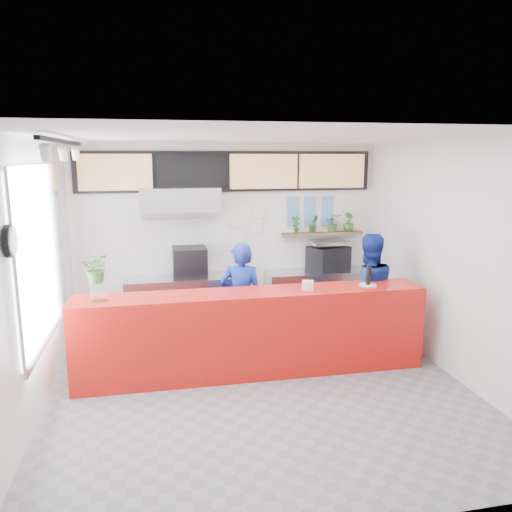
# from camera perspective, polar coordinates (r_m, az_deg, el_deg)

# --- Properties ---
(floor) EXTENTS (5.00, 5.00, 0.00)m
(floor) POSITION_cam_1_polar(r_m,az_deg,el_deg) (6.37, 0.39, -14.63)
(floor) COLOR slate
(floor) RESTS_ON ground
(ceiling) EXTENTS (5.00, 5.00, 0.00)m
(ceiling) POSITION_cam_1_polar(r_m,az_deg,el_deg) (5.73, 0.43, 13.43)
(ceiling) COLOR silver
(wall_back) EXTENTS (5.00, 0.00, 5.00)m
(wall_back) POSITION_cam_1_polar(r_m,az_deg,el_deg) (8.29, -3.17, 2.36)
(wall_back) COLOR white
(wall_back) RESTS_ON ground
(wall_left) EXTENTS (0.00, 5.00, 5.00)m
(wall_left) POSITION_cam_1_polar(r_m,az_deg,el_deg) (5.90, -24.10, -2.30)
(wall_left) COLOR white
(wall_left) RESTS_ON ground
(wall_right) EXTENTS (0.00, 5.00, 5.00)m
(wall_right) POSITION_cam_1_polar(r_m,az_deg,el_deg) (6.83, 21.39, -0.34)
(wall_right) COLOR white
(wall_right) RESTS_ON ground
(service_counter) EXTENTS (4.50, 0.60, 1.10)m
(service_counter) POSITION_cam_1_polar(r_m,az_deg,el_deg) (6.52, -0.34, -8.76)
(service_counter) COLOR #BA130D
(service_counter) RESTS_ON ground
(cream_band) EXTENTS (5.00, 0.02, 0.80)m
(cream_band) POSITION_cam_1_polar(r_m,az_deg,el_deg) (8.19, -3.24, 9.98)
(cream_band) COLOR beige
(cream_band) RESTS_ON wall_back
(prep_bench) EXTENTS (1.80, 0.60, 0.90)m
(prep_bench) POSITION_cam_1_polar(r_m,az_deg,el_deg) (8.16, -8.37, -5.46)
(prep_bench) COLOR #B2B5BA
(prep_bench) RESTS_ON ground
(panini_oven) EXTENTS (0.53, 0.53, 0.47)m
(panini_oven) POSITION_cam_1_polar(r_m,az_deg,el_deg) (8.00, -7.59, -0.70)
(panini_oven) COLOR black
(panini_oven) RESTS_ON prep_bench
(extraction_hood) EXTENTS (1.20, 0.70, 0.35)m
(extraction_hood) POSITION_cam_1_polar(r_m,az_deg,el_deg) (7.79, -8.71, 6.49)
(extraction_hood) COLOR #B2B5BA
(extraction_hood) RESTS_ON ceiling
(hood_lip) EXTENTS (1.20, 0.69, 0.31)m
(hood_lip) POSITION_cam_1_polar(r_m,az_deg,el_deg) (7.81, -8.66, 5.03)
(hood_lip) COLOR #B2B5BA
(hood_lip) RESTS_ON ceiling
(right_bench) EXTENTS (1.80, 0.60, 0.90)m
(right_bench) POSITION_cam_1_polar(r_m,az_deg,el_deg) (8.58, 7.20, -4.59)
(right_bench) COLOR #B2B5BA
(right_bench) RESTS_ON ground
(espresso_machine) EXTENTS (0.75, 0.65, 0.41)m
(espresso_machine) POSITION_cam_1_polar(r_m,az_deg,el_deg) (8.47, 8.26, -0.27)
(espresso_machine) COLOR black
(espresso_machine) RESTS_ON right_bench
(espresso_tray) EXTENTS (0.66, 0.47, 0.06)m
(espresso_tray) POSITION_cam_1_polar(r_m,az_deg,el_deg) (8.42, 8.31, 1.57)
(espresso_tray) COLOR #A4A7AB
(espresso_tray) RESTS_ON espresso_machine
(herb_shelf) EXTENTS (1.40, 0.18, 0.04)m
(herb_shelf) POSITION_cam_1_polar(r_m,az_deg,el_deg) (8.58, 7.58, 2.58)
(herb_shelf) COLOR brown
(herb_shelf) RESTS_ON wall_back
(menu_board_far_left) EXTENTS (1.10, 0.10, 0.55)m
(menu_board_far_left) POSITION_cam_1_polar(r_m,az_deg,el_deg) (8.01, -15.77, 9.19)
(menu_board_far_left) COLOR tan
(menu_board_far_left) RESTS_ON wall_back
(menu_board_mid_left) EXTENTS (1.10, 0.10, 0.55)m
(menu_board_mid_left) POSITION_cam_1_polar(r_m,az_deg,el_deg) (8.01, -7.36, 9.52)
(menu_board_mid_left) COLOR black
(menu_board_mid_left) RESTS_ON wall_back
(menu_board_mid_right) EXTENTS (1.10, 0.10, 0.55)m
(menu_board_mid_right) POSITION_cam_1_polar(r_m,az_deg,el_deg) (8.18, 0.88, 9.65)
(menu_board_mid_right) COLOR tan
(menu_board_mid_right) RESTS_ON wall_back
(menu_board_far_right) EXTENTS (1.10, 0.10, 0.55)m
(menu_board_far_right) POSITION_cam_1_polar(r_m,az_deg,el_deg) (8.51, 8.65, 9.59)
(menu_board_far_right) COLOR tan
(menu_board_far_right) RESTS_ON wall_back
(soffit) EXTENTS (4.80, 0.04, 0.65)m
(soffit) POSITION_cam_1_polar(r_m,az_deg,el_deg) (8.16, -3.21, 9.63)
(soffit) COLOR black
(soffit) RESTS_ON wall_back
(window_pane) EXTENTS (0.04, 2.20, 1.90)m
(window_pane) POSITION_cam_1_polar(r_m,az_deg,el_deg) (6.14, -23.39, 0.17)
(window_pane) COLOR silver
(window_pane) RESTS_ON wall_left
(window_frame) EXTENTS (0.03, 2.30, 2.00)m
(window_frame) POSITION_cam_1_polar(r_m,az_deg,el_deg) (6.14, -23.21, 0.18)
(window_frame) COLOR #B2B5BA
(window_frame) RESTS_ON wall_left
(wall_clock_rim) EXTENTS (0.05, 0.30, 0.30)m
(wall_clock_rim) POSITION_cam_1_polar(r_m,az_deg,el_deg) (4.93, -26.35, 1.53)
(wall_clock_rim) COLOR black
(wall_clock_rim) RESTS_ON wall_left
(wall_clock_face) EXTENTS (0.02, 0.26, 0.26)m
(wall_clock_face) POSITION_cam_1_polar(r_m,az_deg,el_deg) (4.92, -26.02, 1.54)
(wall_clock_face) COLOR white
(wall_clock_face) RESTS_ON wall_left
(track_rail) EXTENTS (0.05, 2.40, 0.04)m
(track_rail) POSITION_cam_1_polar(r_m,az_deg,el_deg) (5.68, -21.27, 12.10)
(track_rail) COLOR black
(track_rail) RESTS_ON ceiling
(dec_plate_a) EXTENTS (0.24, 0.03, 0.24)m
(dec_plate_a) POSITION_cam_1_polar(r_m,az_deg,el_deg) (8.25, -2.12, 4.08)
(dec_plate_a) COLOR silver
(dec_plate_a) RESTS_ON wall_back
(dec_plate_b) EXTENTS (0.24, 0.03, 0.24)m
(dec_plate_b) POSITION_cam_1_polar(r_m,az_deg,el_deg) (8.32, -0.08, 3.45)
(dec_plate_b) COLOR silver
(dec_plate_b) RESTS_ON wall_back
(dec_plate_c) EXTENTS (0.24, 0.03, 0.24)m
(dec_plate_c) POSITION_cam_1_polar(r_m,az_deg,el_deg) (8.30, -2.11, 2.02)
(dec_plate_c) COLOR silver
(dec_plate_c) RESTS_ON wall_back
(dec_plate_d) EXTENTS (0.24, 0.03, 0.24)m
(dec_plate_d) POSITION_cam_1_polar(r_m,az_deg,el_deg) (8.30, 0.26, 5.17)
(dec_plate_d) COLOR silver
(dec_plate_d) RESTS_ON wall_back
(photo_frame_a) EXTENTS (0.20, 0.02, 0.25)m
(photo_frame_a) POSITION_cam_1_polar(r_m,az_deg,el_deg) (8.44, 4.26, 5.93)
(photo_frame_a) COLOR #598CBF
(photo_frame_a) RESTS_ON wall_back
(photo_frame_b) EXTENTS (0.20, 0.02, 0.25)m
(photo_frame_b) POSITION_cam_1_polar(r_m,az_deg,el_deg) (8.53, 6.21, 5.95)
(photo_frame_b) COLOR #598CBF
(photo_frame_b) RESTS_ON wall_back
(photo_frame_c) EXTENTS (0.20, 0.02, 0.25)m
(photo_frame_c) POSITION_cam_1_polar(r_m,az_deg,el_deg) (8.62, 8.12, 5.96)
(photo_frame_c) COLOR #598CBF
(photo_frame_c) RESTS_ON wall_back
(photo_frame_d) EXTENTS (0.20, 0.02, 0.25)m
(photo_frame_d) POSITION_cam_1_polar(r_m,az_deg,el_deg) (8.47, 4.24, 4.24)
(photo_frame_d) COLOR #598CBF
(photo_frame_d) RESTS_ON wall_back
(photo_frame_e) EXTENTS (0.20, 0.02, 0.25)m
(photo_frame_e) POSITION_cam_1_polar(r_m,az_deg,el_deg) (8.55, 6.18, 4.28)
(photo_frame_e) COLOR #598CBF
(photo_frame_e) RESTS_ON wall_back
(photo_frame_f) EXTENTS (0.20, 0.02, 0.25)m
(photo_frame_f) POSITION_cam_1_polar(r_m,az_deg,el_deg) (8.65, 8.08, 4.31)
(photo_frame_f) COLOR #598CBF
(photo_frame_f) RESTS_ON wall_back
(staff_center) EXTENTS (0.68, 0.53, 1.64)m
(staff_center) POSITION_cam_1_polar(r_m,az_deg,el_deg) (7.00, -1.69, -5.04)
(staff_center) COLOR navy
(staff_center) RESTS_ON ground
(staff_right) EXTENTS (0.87, 0.69, 1.72)m
(staff_right) POSITION_cam_1_polar(r_m,az_deg,el_deg) (7.36, 12.61, -4.13)
(staff_right) COLOR navy
(staff_right) RESTS_ON ground
(herb_a) EXTENTS (0.19, 0.17, 0.30)m
(herb_a) POSITION_cam_1_polar(r_m,az_deg,el_deg) (8.41, 4.62, 3.65)
(herb_a) COLOR #2F5E20
(herb_a) RESTS_ON herb_shelf
(herb_b) EXTENTS (0.18, 0.16, 0.30)m
(herb_b) POSITION_cam_1_polar(r_m,az_deg,el_deg) (8.50, 6.59, 3.68)
(herb_b) COLOR #2F5E20
(herb_b) RESTS_ON herb_shelf
(herb_c) EXTENTS (0.32, 0.30, 0.31)m
(herb_c) POSITION_cam_1_polar(r_m,az_deg,el_deg) (8.61, 8.79, 3.74)
(herb_c) COLOR #2F5E20
(herb_c) RESTS_ON herb_shelf
(herb_d) EXTENTS (0.23, 0.22, 0.33)m
(herb_d) POSITION_cam_1_polar(r_m,az_deg,el_deg) (8.71, 10.53, 3.84)
(herb_d) COLOR #2F5E20
(herb_d) RESTS_ON herb_shelf
(glass_vase) EXTENTS (0.26, 0.26, 0.25)m
(glass_vase) POSITION_cam_1_polar(r_m,az_deg,el_deg) (6.21, -17.56, -3.82)
(glass_vase) COLOR silver
(glass_vase) RESTS_ON service_counter
(basil_vase) EXTENTS (0.35, 0.31, 0.36)m
(basil_vase) POSITION_cam_1_polar(r_m,az_deg,el_deg) (6.15, -17.72, -1.33)
(basil_vase) COLOR #2F5E20
(basil_vase) RESTS_ON glass_vase
(napkin_holder) EXTENTS (0.16, 0.14, 0.12)m
(napkin_holder) POSITION_cam_1_polar(r_m,az_deg,el_deg) (6.46, 5.93, -3.34)
(napkin_holder) COLOR silver
(napkin_holder) RESTS_ON service_counter
(white_plate) EXTENTS (0.29, 0.29, 0.02)m
(white_plate) POSITION_cam_1_polar(r_m,az_deg,el_deg) (6.80, 12.69, -3.26)
(white_plate) COLOR silver
(white_plate) RESTS_ON service_counter
(pepper_mill) EXTENTS (0.07, 0.07, 0.26)m
(pepper_mill) POSITION_cam_1_polar(r_m,az_deg,el_deg) (6.77, 12.74, -2.12)
(pepper_mill) COLOR black
(pepper_mill) RESTS_ON white_plate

